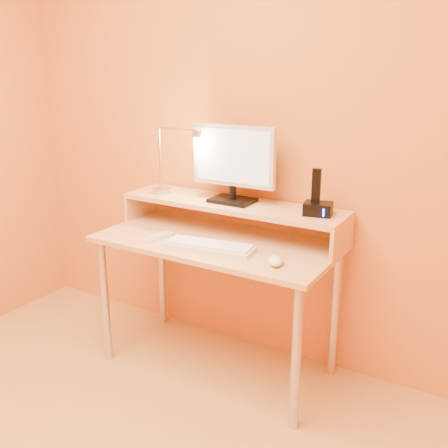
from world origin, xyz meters
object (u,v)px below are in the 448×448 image
Objects in this scene: lamp_base at (161,191)px; mouse at (276,260)px; remote_control at (158,237)px; keyboard at (209,247)px; monitor_panel at (234,156)px; phone_dock at (318,209)px.

mouse is (0.83, -0.28, -0.15)m from lamp_base.
keyboard is at bearing 8.92° from remote_control.
monitor_panel is 4.48× the size of lamp_base.
phone_dock is at bearing 26.29° from keyboard.
remote_control is at bearing -132.56° from monitor_panel.
monitor_panel is 0.49m from lamp_base.
keyboard is 0.30m from remote_control.
monitor_panel is at bearing 167.03° from phone_dock.
remote_control is (-0.30, -0.01, -0.00)m from keyboard.
phone_dock reaches higher than keyboard.
lamp_base is 0.56m from keyboard.
keyboard is at bearing -84.55° from monitor_panel.
mouse is at bearing 6.90° from remote_control.
keyboard is at bearing -157.29° from phone_dock.
monitor_panel is 0.63m from mouse.
monitor_panel is 3.45× the size of phone_dock.
mouse is (-0.07, -0.31, -0.17)m from phone_dock.
phone_dock is at bearing 53.83° from mouse.
lamp_base is at bearing 138.22° from mouse.
lamp_base reaches higher than remote_control.
monitor_panel is 0.56m from remote_control.
keyboard is at bearing 154.00° from mouse.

